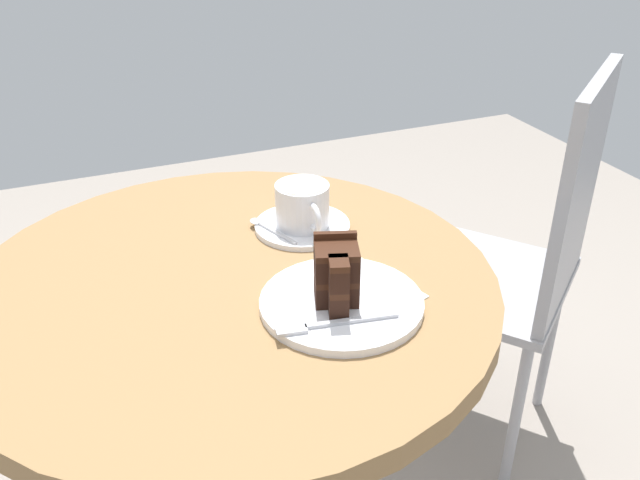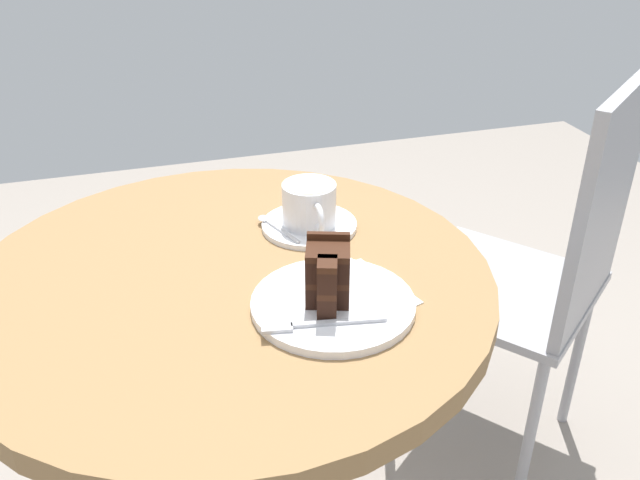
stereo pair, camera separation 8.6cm
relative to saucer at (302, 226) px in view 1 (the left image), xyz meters
name	(u,v)px [view 1 (the left image)]	position (x,y,z in m)	size (l,w,h in m)	color
cafe_table	(236,346)	(0.10, -0.15, -0.13)	(0.76, 0.76, 0.73)	olive
saucer	(302,226)	(0.00, 0.00, 0.00)	(0.15, 0.15, 0.01)	white
coffee_cup	(303,205)	(0.00, 0.00, 0.04)	(0.12, 0.09, 0.07)	white
teaspoon	(267,228)	(0.00, -0.06, 0.01)	(0.11, 0.05, 0.00)	#B7B7BC
cake_plate	(341,303)	(0.22, -0.03, 0.00)	(0.22, 0.22, 0.01)	white
cake_slice	(337,275)	(0.22, -0.04, 0.05)	(0.09, 0.07, 0.09)	black
fork	(322,325)	(0.27, -0.08, 0.01)	(0.04, 0.16, 0.00)	#B7B7BC
napkin	(353,290)	(0.20, 0.00, 0.00)	(0.19, 0.18, 0.00)	silver
cafe_chair	(523,249)	(-0.08, 0.53, -0.20)	(0.53, 0.53, 0.91)	#9E9EA3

